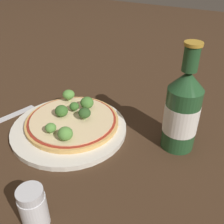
{
  "coord_description": "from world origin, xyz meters",
  "views": [
    {
      "loc": [
        0.33,
        -0.39,
        0.38
      ],
      "look_at": [
        0.09,
        0.04,
        0.06
      ],
      "focal_mm": 42.0,
      "sensor_mm": 36.0,
      "label": 1
    }
  ],
  "objects": [
    {
      "name": "broccoli_floret_3",
      "position": [
        -0.0,
        0.07,
        0.04
      ],
      "size": [
        0.03,
        0.03,
        0.03
      ],
      "color": "#89A866",
      "rests_on": "pizza"
    },
    {
      "name": "beer_bottle",
      "position": [
        0.23,
        0.07,
        0.09
      ],
      "size": [
        0.07,
        0.07,
        0.23
      ],
      "color": "#234C28",
      "rests_on": "ground_plane"
    },
    {
      "name": "broccoli_floret_0",
      "position": [
        -0.07,
        0.08,
        0.04
      ],
      "size": [
        0.03,
        0.03,
        0.03
      ],
      "color": "#89A866",
      "rests_on": "pizza"
    },
    {
      "name": "fork",
      "position": [
        -0.18,
        -0.04,
        0.0
      ],
      "size": [
        0.06,
        0.17,
        0.0
      ],
      "rotation": [
        0.0,
        0.0,
        1.31
      ],
      "color": "silver",
      "rests_on": "ground_plane"
    },
    {
      "name": "pizza",
      "position": [
        -0.01,
        0.01,
        0.02
      ],
      "size": [
        0.22,
        0.22,
        0.01
      ],
      "color": "tan",
      "rests_on": "plate"
    },
    {
      "name": "ground_plane",
      "position": [
        0.0,
        0.0,
        0.0
      ],
      "size": [
        3.0,
        3.0,
        0.0
      ],
      "primitive_type": "plane",
      "color": "#3D2819"
    },
    {
      "name": "broccoli_floret_2",
      "position": [
        0.02,
        0.03,
        0.04
      ],
      "size": [
        0.03,
        0.03,
        0.03
      ],
      "color": "#89A866",
      "rests_on": "pizza"
    },
    {
      "name": "broccoli_floret_6",
      "position": [
        0.03,
        -0.06,
        0.04
      ],
      "size": [
        0.03,
        0.03,
        0.03
      ],
      "color": "#89A866",
      "rests_on": "pizza"
    },
    {
      "name": "broccoli_floret_1",
      "position": [
        -0.04,
        0.01,
        0.04
      ],
      "size": [
        0.03,
        0.03,
        0.03
      ],
      "color": "#89A866",
      "rests_on": "pizza"
    },
    {
      "name": "broccoli_floret_5",
      "position": [
        -0.02,
        0.04,
        0.04
      ],
      "size": [
        0.02,
        0.02,
        0.02
      ],
      "color": "#89A866",
      "rests_on": "pizza"
    },
    {
      "name": "pepper_shaker",
      "position": [
        0.1,
        -0.22,
        0.04
      ],
      "size": [
        0.04,
        0.04,
        0.08
      ],
      "color": "silver",
      "rests_on": "ground_plane"
    },
    {
      "name": "broccoli_floret_4",
      "position": [
        -0.01,
        -0.05,
        0.04
      ],
      "size": [
        0.02,
        0.02,
        0.02
      ],
      "color": "#89A866",
      "rests_on": "pizza"
    },
    {
      "name": "plate",
      "position": [
        -0.01,
        0.0,
        0.01
      ],
      "size": [
        0.27,
        0.27,
        0.01
      ],
      "color": "silver",
      "rests_on": "ground_plane"
    }
  ]
}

